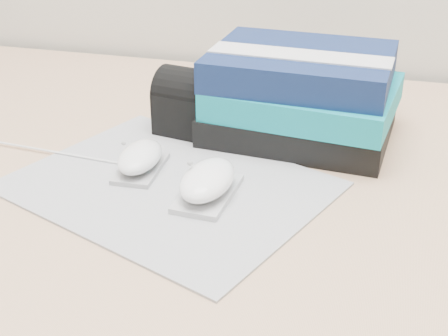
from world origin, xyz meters
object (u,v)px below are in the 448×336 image
(desk, at_px, (308,279))
(mouse_front, at_px, (208,182))
(book_stack, at_px, (302,95))
(mouse_rear, at_px, (140,159))
(pouch, at_px, (197,104))

(desk, relative_size, mouse_front, 14.11)
(mouse_front, height_order, book_stack, book_stack)
(desk, relative_size, book_stack, 5.64)
(mouse_rear, bearing_deg, mouse_front, -21.95)
(book_stack, distance_m, pouch, 0.16)
(pouch, bearing_deg, book_stack, 13.71)
(mouse_rear, height_order, book_stack, book_stack)
(desk, height_order, mouse_rear, mouse_rear)
(mouse_front, bearing_deg, book_stack, 70.17)
(book_stack, bearing_deg, mouse_front, -109.83)
(book_stack, xyz_separation_m, pouch, (-0.15, -0.04, -0.02))
(mouse_rear, relative_size, mouse_front, 0.86)
(mouse_front, xyz_separation_m, book_stack, (0.08, 0.22, 0.04))
(desk, distance_m, book_stack, 0.30)
(mouse_rear, height_order, pouch, pouch)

